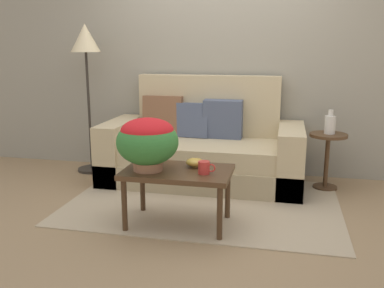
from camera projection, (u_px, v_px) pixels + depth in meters
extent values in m
plane|color=#997A56|center=(200.00, 209.00, 3.85)|extent=(14.00, 14.00, 0.00)
cube|color=gray|center=(224.00, 41.00, 4.76)|extent=(6.40, 0.12, 2.97)
cube|color=tan|center=(204.00, 202.00, 4.00)|extent=(2.47, 1.68, 0.01)
cube|color=tan|center=(202.00, 171.00, 4.56)|extent=(2.08, 0.92, 0.25)
cube|color=tan|center=(201.00, 151.00, 4.49)|extent=(1.58, 0.83, 0.20)
cube|color=tan|center=(209.00, 115.00, 4.80)|extent=(1.58, 0.17, 0.89)
cube|color=tan|center=(121.00, 149.00, 4.71)|extent=(0.25, 0.92, 0.64)
cube|color=tan|center=(290.00, 159.00, 4.32)|extent=(0.25, 0.92, 0.64)
cube|color=brown|center=(163.00, 116.00, 4.77)|extent=(0.44, 0.16, 0.45)
cube|color=#4C5670|center=(223.00, 119.00, 4.61)|extent=(0.42, 0.17, 0.42)
cube|color=#4C5670|center=(193.00, 120.00, 4.70)|extent=(0.38, 0.19, 0.38)
cylinder|color=#442D1B|center=(124.00, 206.00, 3.34)|extent=(0.04, 0.04, 0.43)
cylinder|color=#442D1B|center=(220.00, 214.00, 3.18)|extent=(0.04, 0.04, 0.43)
cylinder|color=#442D1B|center=(143.00, 188.00, 3.75)|extent=(0.04, 0.04, 0.43)
cylinder|color=#442D1B|center=(228.00, 194.00, 3.59)|extent=(0.04, 0.04, 0.43)
cube|color=#4C331E|center=(178.00, 172.00, 3.41)|extent=(0.86, 0.54, 0.04)
cylinder|color=#4C331E|center=(325.00, 187.00, 4.40)|extent=(0.24, 0.24, 0.03)
cylinder|color=#4C331E|center=(327.00, 162.00, 4.34)|extent=(0.04, 0.04, 0.52)
cylinder|color=#4C331E|center=(329.00, 135.00, 4.28)|extent=(0.37, 0.37, 0.03)
cylinder|color=#2D2823|center=(92.00, 169.00, 5.04)|extent=(0.33, 0.33, 0.03)
cylinder|color=#2D2823|center=(89.00, 112.00, 4.88)|extent=(0.03, 0.03, 1.34)
cone|color=beige|center=(85.00, 38.00, 4.70)|extent=(0.33, 0.33, 0.31)
cylinder|color=#A36B4C|center=(148.00, 163.00, 3.38)|extent=(0.23, 0.23, 0.11)
ellipsoid|color=#337533|center=(147.00, 142.00, 3.34)|extent=(0.49, 0.49, 0.36)
ellipsoid|color=red|center=(147.00, 131.00, 3.32)|extent=(0.42, 0.42, 0.20)
cylinder|color=red|center=(204.00, 168.00, 3.29)|extent=(0.09, 0.09, 0.10)
torus|color=red|center=(211.00, 168.00, 3.27)|extent=(0.07, 0.01, 0.07)
cylinder|color=gold|center=(195.00, 166.00, 3.49)|extent=(0.05, 0.05, 0.02)
ellipsoid|color=gold|center=(195.00, 162.00, 3.48)|extent=(0.15, 0.15, 0.07)
cylinder|color=silver|center=(330.00, 125.00, 4.26)|extent=(0.11, 0.11, 0.18)
cylinder|color=silver|center=(331.00, 113.00, 4.23)|extent=(0.05, 0.05, 0.06)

